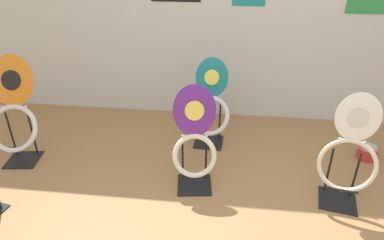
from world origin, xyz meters
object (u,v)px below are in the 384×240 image
Objects in this scene: paint_can at (367,152)px; toilet_seat_display_teal_sax at (210,108)px; toilet_seat_display_white_plain at (349,157)px; toilet_seat_display_purple_note at (195,145)px; toilet_seat_display_orange_sun at (14,113)px.

toilet_seat_display_teal_sax is at bearing 175.05° from paint_can.
paint_can is (0.42, 0.65, -0.35)m from toilet_seat_display_white_plain.
toilet_seat_display_white_plain is at bearing -35.87° from toilet_seat_display_teal_sax.
toilet_seat_display_teal_sax is at bearing 84.05° from toilet_seat_display_purple_note.
toilet_seat_display_orange_sun reaches higher than paint_can.
toilet_seat_display_orange_sun is 1.77m from toilet_seat_display_teal_sax.
toilet_seat_display_purple_note is at bearing 175.82° from toilet_seat_display_white_plain.
toilet_seat_display_white_plain is (1.15, -0.08, 0.04)m from toilet_seat_display_purple_note.
toilet_seat_display_orange_sun is at bearing 174.12° from toilet_seat_display_white_plain.
toilet_seat_display_purple_note is 4.75× the size of paint_can.
toilet_seat_display_purple_note reaches higher than paint_can.
paint_can is (1.49, -0.13, -0.31)m from toilet_seat_display_teal_sax.
toilet_seat_display_white_plain is (2.78, -0.29, -0.05)m from toilet_seat_display_orange_sun.
toilet_seat_display_orange_sun is 1.12× the size of toilet_seat_display_purple_note.
toilet_seat_display_orange_sun reaches higher than toilet_seat_display_white_plain.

